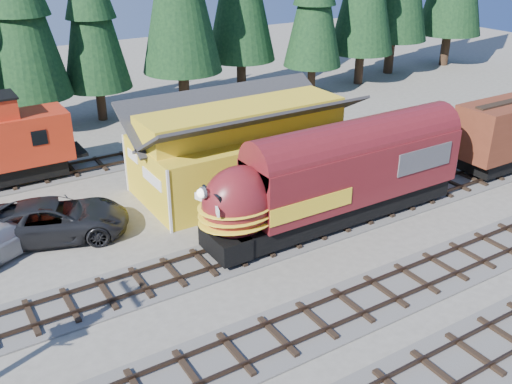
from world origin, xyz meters
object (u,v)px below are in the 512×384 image
depot (243,138)px  locomotive (330,183)px  pickup_truck_a (54,220)px  pickup_truck_b (0,238)px

depot → locomotive: bearing=-80.1°
depot → locomotive: depot is taller
depot → locomotive: size_ratio=0.86×
depot → pickup_truck_a: depot is taller
locomotive → pickup_truck_a: size_ratio=2.11×
depot → pickup_truck_b: size_ratio=2.23×
pickup_truck_b → pickup_truck_a: bearing=-114.2°
pickup_truck_a → depot: bearing=-70.0°
pickup_truck_a → pickup_truck_b: bearing=113.1°
pickup_truck_b → depot: bearing=-116.8°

